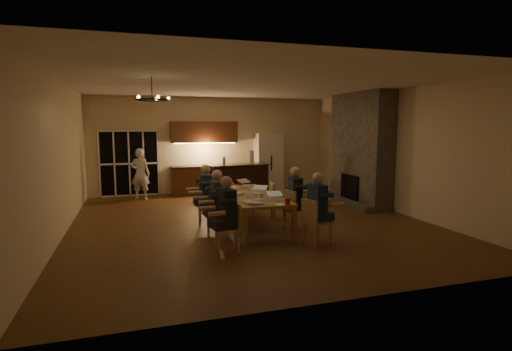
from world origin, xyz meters
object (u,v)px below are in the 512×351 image
at_px(mug_front, 256,196).
at_px(person_right_mid, 295,198).
at_px(refrigerator, 268,162).
at_px(bar_island, 239,182).
at_px(dining_table, 250,210).
at_px(chandelier, 152,100).
at_px(chair_right_mid, 296,210).
at_px(person_right_near, 317,208).
at_px(person_left_mid, 217,203).
at_px(bar_bottle, 224,161).
at_px(laptop_b, 276,195).
at_px(laptop_f, 247,182).
at_px(standing_person, 140,174).
at_px(chair_left_far, 208,205).
at_px(mug_mid, 248,188).
at_px(chair_left_mid, 217,214).
at_px(redcup_near, 288,201).
at_px(bar_blender, 252,157).
at_px(person_left_far, 206,194).
at_px(redcup_mid, 228,190).
at_px(plate_near, 274,197).
at_px(laptop_a, 255,198).
at_px(laptop_c, 236,189).
at_px(plate_far, 259,188).
at_px(person_left_near, 227,214).
at_px(laptop_d, 259,189).
at_px(chair_right_far, 280,201).
at_px(can_silver, 261,197).
at_px(can_cola, 231,183).
at_px(chair_right_near, 317,222).
at_px(mug_back, 228,188).
at_px(plate_left, 246,202).
at_px(chair_left_near, 227,228).

bearing_deg(mug_front, person_right_mid, 3.43).
height_order(refrigerator, bar_island, refrigerator).
bearing_deg(dining_table, chandelier, -166.99).
xyz_separation_m(chair_right_mid, person_right_near, (0.00, -1.05, 0.24)).
distance_m(person_left_mid, bar_bottle, 4.05).
relative_size(laptop_b, laptop_f, 1.00).
height_order(standing_person, chandelier, chandelier).
bearing_deg(chair_left_far, mug_mid, 99.19).
xyz_separation_m(chair_left_mid, chandelier, (-1.23, -0.04, 2.31)).
xyz_separation_m(redcup_near, bar_blender, (0.73, 4.89, 0.47)).
bearing_deg(person_left_far, bar_island, 152.61).
distance_m(person_right_near, standing_person, 6.59).
distance_m(redcup_near, redcup_mid, 1.85).
bearing_deg(mug_front, plate_near, -5.01).
xyz_separation_m(person_right_near, mug_mid, (-0.79, 2.09, 0.11)).
distance_m(chair_left_far, standing_person, 3.92).
xyz_separation_m(laptop_a, laptop_c, (-0.10, 1.12, 0.00)).
bearing_deg(plate_far, person_left_far, -173.96).
height_order(person_left_near, mug_front, person_left_near).
height_order(refrigerator, chair_right_mid, refrigerator).
distance_m(refrigerator, laptop_b, 5.80).
bearing_deg(laptop_d, person_right_near, -36.40).
bearing_deg(chair_right_mid, chair_right_far, -20.78).
distance_m(chair_right_mid, bar_bottle, 4.00).
bearing_deg(can_silver, person_left_near, -137.42).
distance_m(mug_mid, can_cola, 0.89).
xyz_separation_m(chair_right_near, redcup_near, (-0.49, 0.31, 0.37)).
relative_size(chair_right_mid, mug_back, 8.90).
bearing_deg(plate_left, dining_table, 69.31).
xyz_separation_m(person_left_far, laptop_d, (1.09, -0.62, 0.17)).
height_order(dining_table, redcup_mid, redcup_mid).
bearing_deg(standing_person, chair_right_near, 138.42).
distance_m(chair_right_far, bar_blender, 3.14).
relative_size(chair_left_near, person_left_near, 0.64).
distance_m(laptop_a, mug_back, 1.79).
relative_size(chair_left_mid, laptop_c, 2.78).
bearing_deg(chair_left_mid, laptop_b, 78.60).
bearing_deg(chair_left_far, dining_table, 68.12).
bearing_deg(mug_front, laptop_c, 114.99).
distance_m(bar_island, chair_left_near, 5.27).
relative_size(dining_table, bar_bottle, 11.99).
xyz_separation_m(chair_left_near, person_left_mid, (0.04, 1.05, 0.24)).
relative_size(person_right_mid, mug_mid, 13.80).
relative_size(dining_table, plate_near, 10.41).
height_order(person_left_far, chandelier, chandelier).
distance_m(person_left_near, can_silver, 1.27).
bearing_deg(bar_island, refrigerator, 36.95).
height_order(refrigerator, chandelier, chandelier).
relative_size(mug_mid, mug_back, 1.00).
bearing_deg(chandelier, redcup_mid, 26.07).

